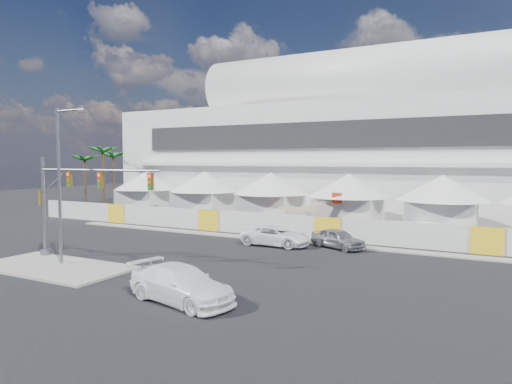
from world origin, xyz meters
The scene contains 14 objects.
ground centered at (0.00, 0.00, 0.00)m, with size 160.00×160.00×0.00m, color black.
median_island centered at (-6.00, -3.00, 0.07)m, with size 10.00×5.00×0.15m, color gray.
stadium centered at (8.71, 41.50, 9.45)m, with size 80.00×24.80×21.98m.
tent_row centered at (0.50, 24.00, 3.15)m, with size 53.40×8.40×5.40m.
hoarding_fence centered at (6.00, 14.50, 1.00)m, with size 70.00×0.25×2.00m, color silver.
palm_cluster centered at (-33.46, 29.50, 6.88)m, with size 10.60×10.60×8.55m.
sedan_silver centered at (7.77, 11.63, 0.77)m, with size 4.51×1.81×1.54m, color #9C9CA0.
pickup_curb centered at (3.08, 10.41, 0.78)m, with size 5.59×2.58×1.55m, color white.
pickup_near centered at (5.26, -4.78, 0.87)m, with size 5.97×2.43×1.73m, color white.
lot_car_a centered at (13.47, 20.38, 0.66)m, with size 4.00×1.40×1.32m, color white.
lot_car_c centered at (-16.16, 19.10, 0.70)m, with size 4.82×1.96×1.40m, color #B0B0B5.
traffic_mast centered at (-7.09, -1.00, 4.06)m, with size 10.68×0.67×6.86m.
streetlight_median centered at (-6.00, -2.25, 5.86)m, with size 2.75×0.28×9.95m.
boom_lift centered at (0.95, 18.90, 0.97)m, with size 7.39×2.84×3.62m.
Camera 1 is at (18.44, -22.06, 6.79)m, focal length 32.00 mm.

